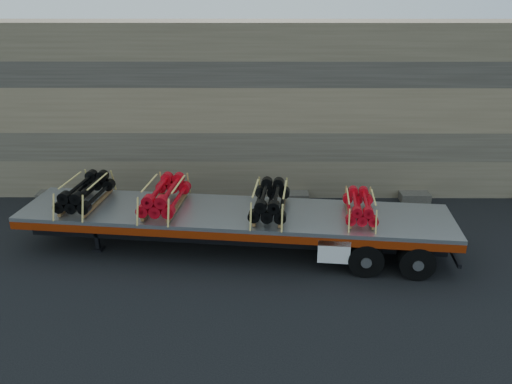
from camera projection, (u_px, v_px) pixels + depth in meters
ground at (242, 256)px, 16.36m from camera, size 120.00×120.00×0.00m
rock_wall at (246, 108)px, 21.08m from camera, size 44.00×3.00×7.00m
trailer at (234, 230)px, 16.56m from camera, size 14.25×4.21×1.40m
bundle_front at (85, 193)px, 16.67m from camera, size 1.41×2.43×0.82m
bundle_midfront at (165, 196)px, 16.38m from camera, size 1.44×2.49×0.84m
bundle_midrear at (270, 201)px, 16.02m from camera, size 1.39×2.41×0.82m
bundle_rear at (360, 207)px, 15.74m from camera, size 1.17×2.02×0.68m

